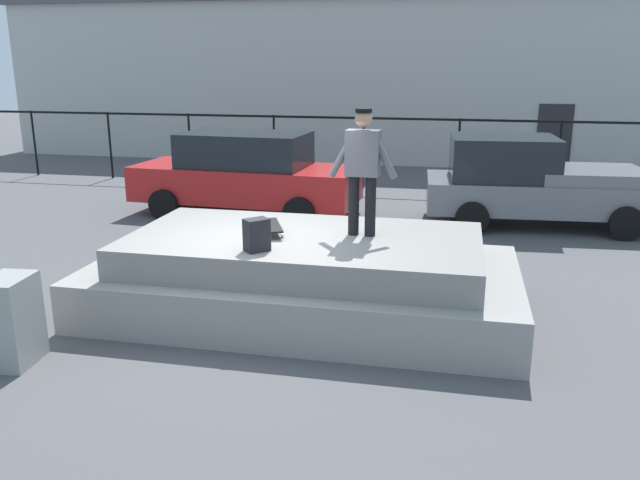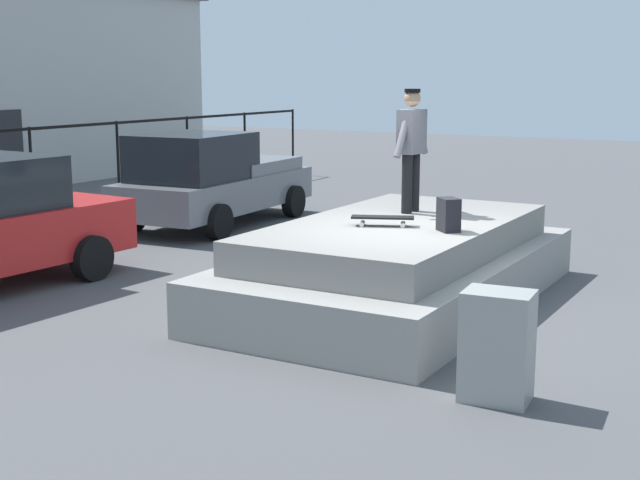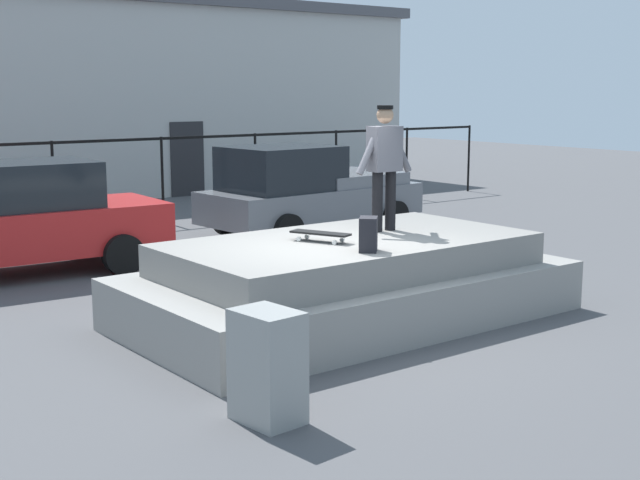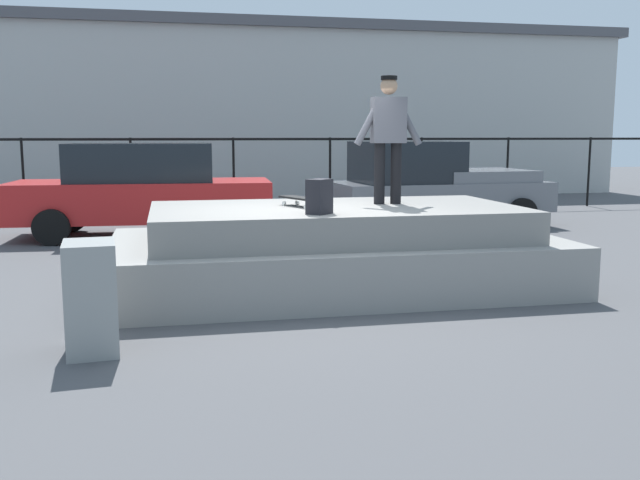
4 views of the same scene
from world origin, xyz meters
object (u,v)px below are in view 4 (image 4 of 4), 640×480
(car_red_sedan_near, at_px, (142,190))
(car_grey_pickup_mid, at_px, (433,184))
(skateboard, at_px, (301,199))
(utility_box, at_px, (91,298))
(backpack, at_px, (319,197))
(skateboarder, at_px, (388,131))

(car_red_sedan_near, distance_m, car_grey_pickup_mid, 5.96)
(car_grey_pickup_mid, bearing_deg, skateboard, -125.21)
(skateboard, relative_size, car_red_sedan_near, 0.16)
(car_red_sedan_near, relative_size, utility_box, 4.91)
(car_red_sedan_near, xyz_separation_m, utility_box, (-0.21, -7.42, -0.40))
(backpack, relative_size, car_red_sedan_near, 0.08)
(skateboard, height_order, backpack, backpack)
(skateboard, bearing_deg, car_grey_pickup_mid, 54.79)
(skateboarder, relative_size, skateboard, 2.10)
(skateboarder, bearing_deg, utility_box, -145.41)
(skateboarder, xyz_separation_m, car_red_sedan_near, (-3.28, 5.02, -1.07))
(car_red_sedan_near, bearing_deg, skateboard, -67.83)
(utility_box, bearing_deg, backpack, 25.81)
(car_grey_pickup_mid, height_order, utility_box, car_grey_pickup_mid)
(backpack, xyz_separation_m, utility_box, (-2.37, -1.42, -0.73))
(car_grey_pickup_mid, bearing_deg, car_red_sedan_near, -177.29)
(skateboard, bearing_deg, backpack, -86.43)
(skateboarder, distance_m, car_grey_pickup_mid, 6.04)
(backpack, height_order, car_red_sedan_near, car_red_sedan_near)
(car_red_sedan_near, bearing_deg, skateboarder, -56.86)
(backpack, bearing_deg, utility_box, 165.20)
(backpack, bearing_deg, car_red_sedan_near, 64.10)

